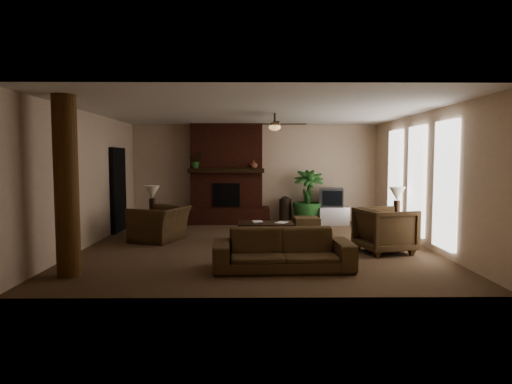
{
  "coord_description": "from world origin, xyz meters",
  "views": [
    {
      "loc": [
        -0.1,
        -9.12,
        1.83
      ],
      "look_at": [
        0.0,
        0.4,
        1.1
      ],
      "focal_mm": 30.61,
      "sensor_mm": 36.0,
      "label": 1
    }
  ],
  "objects_px": {
    "side_table_left": "(153,225)",
    "lamp_left": "(152,194)",
    "armchair_right": "(385,228)",
    "ottoman": "(306,225)",
    "coffee_table": "(266,225)",
    "tv_stand": "(332,216)",
    "floor_plant": "(308,209)",
    "side_table_right": "(396,228)",
    "log_column": "(66,187)",
    "lamp_right": "(397,196)",
    "floor_vase": "(285,208)",
    "armchair_left": "(160,218)",
    "sofa": "(283,243)"
  },
  "relations": [
    {
      "from": "coffee_table",
      "to": "side_table_right",
      "type": "relative_size",
      "value": 2.18
    },
    {
      "from": "side_table_left",
      "to": "lamp_left",
      "type": "height_order",
      "value": "lamp_left"
    },
    {
      "from": "armchair_right",
      "to": "lamp_left",
      "type": "xyz_separation_m",
      "value": [
        -4.93,
        1.79,
        0.51
      ]
    },
    {
      "from": "tv_stand",
      "to": "floor_plant",
      "type": "bearing_deg",
      "value": 165.53
    },
    {
      "from": "armchair_right",
      "to": "tv_stand",
      "type": "height_order",
      "value": "armchair_right"
    },
    {
      "from": "sofa",
      "to": "coffee_table",
      "type": "height_order",
      "value": "sofa"
    },
    {
      "from": "log_column",
      "to": "sofa",
      "type": "relative_size",
      "value": 1.23
    },
    {
      "from": "log_column",
      "to": "side_table_right",
      "type": "distance_m",
      "value": 6.86
    },
    {
      "from": "log_column",
      "to": "armchair_right",
      "type": "distance_m",
      "value": 5.78
    },
    {
      "from": "armchair_right",
      "to": "side_table_left",
      "type": "relative_size",
      "value": 1.77
    },
    {
      "from": "floor_vase",
      "to": "lamp_left",
      "type": "relative_size",
      "value": 1.18
    },
    {
      "from": "armchair_left",
      "to": "armchair_right",
      "type": "distance_m",
      "value": 4.84
    },
    {
      "from": "ottoman",
      "to": "floor_plant",
      "type": "xyz_separation_m",
      "value": [
        0.22,
        1.45,
        0.22
      ]
    },
    {
      "from": "side_table_left",
      "to": "side_table_right",
      "type": "bearing_deg",
      "value": -5.05
    },
    {
      "from": "sofa",
      "to": "side_table_left",
      "type": "height_order",
      "value": "sofa"
    },
    {
      "from": "armchair_right",
      "to": "ottoman",
      "type": "bearing_deg",
      "value": 15.49
    },
    {
      "from": "side_table_left",
      "to": "coffee_table",
      "type": "bearing_deg",
      "value": -14.35
    },
    {
      "from": "armchair_left",
      "to": "log_column",
      "type": "bearing_deg",
      "value": 4.64
    },
    {
      "from": "tv_stand",
      "to": "side_table_left",
      "type": "height_order",
      "value": "side_table_left"
    },
    {
      "from": "lamp_right",
      "to": "ottoman",
      "type": "bearing_deg",
      "value": 154.38
    },
    {
      "from": "tv_stand",
      "to": "floor_vase",
      "type": "distance_m",
      "value": 1.32
    },
    {
      "from": "floor_vase",
      "to": "side_table_right",
      "type": "height_order",
      "value": "floor_vase"
    },
    {
      "from": "side_table_left",
      "to": "lamp_right",
      "type": "distance_m",
      "value": 5.64
    },
    {
      "from": "tv_stand",
      "to": "sofa",
      "type": "bearing_deg",
      "value": -118.92
    },
    {
      "from": "tv_stand",
      "to": "side_table_left",
      "type": "bearing_deg",
      "value": -167.86
    },
    {
      "from": "floor_vase",
      "to": "side_table_right",
      "type": "bearing_deg",
      "value": -48.46
    },
    {
      "from": "armchair_left",
      "to": "coffee_table",
      "type": "height_order",
      "value": "armchair_left"
    },
    {
      "from": "sofa",
      "to": "floor_plant",
      "type": "bearing_deg",
      "value": 75.36
    },
    {
      "from": "lamp_left",
      "to": "side_table_right",
      "type": "distance_m",
      "value": 5.65
    },
    {
      "from": "side_table_left",
      "to": "lamp_left",
      "type": "relative_size",
      "value": 0.85
    },
    {
      "from": "armchair_right",
      "to": "side_table_right",
      "type": "xyz_separation_m",
      "value": [
        0.64,
        1.27,
        -0.21
      ]
    },
    {
      "from": "coffee_table",
      "to": "side_table_left",
      "type": "distance_m",
      "value": 2.72
    },
    {
      "from": "floor_vase",
      "to": "sofa",
      "type": "bearing_deg",
      "value": -94.88
    },
    {
      "from": "log_column",
      "to": "side_table_left",
      "type": "distance_m",
      "value": 3.64
    },
    {
      "from": "sofa",
      "to": "ottoman",
      "type": "bearing_deg",
      "value": 74.0
    },
    {
      "from": "armchair_right",
      "to": "floor_plant",
      "type": "xyz_separation_m",
      "value": [
        -1.04,
        3.62,
        -0.06
      ]
    },
    {
      "from": "armchair_left",
      "to": "side_table_left",
      "type": "height_order",
      "value": "armchair_left"
    },
    {
      "from": "lamp_left",
      "to": "coffee_table",
      "type": "bearing_deg",
      "value": -14.98
    },
    {
      "from": "log_column",
      "to": "tv_stand",
      "type": "relative_size",
      "value": 3.29
    },
    {
      "from": "floor_plant",
      "to": "lamp_right",
      "type": "bearing_deg",
      "value": -54.54
    },
    {
      "from": "coffee_table",
      "to": "armchair_right",
      "type": "bearing_deg",
      "value": -25.31
    },
    {
      "from": "ottoman",
      "to": "side_table_right",
      "type": "xyz_separation_m",
      "value": [
        1.91,
        -0.91,
        0.08
      ]
    },
    {
      "from": "log_column",
      "to": "ottoman",
      "type": "height_order",
      "value": "log_column"
    },
    {
      "from": "sofa",
      "to": "ottoman",
      "type": "distance_m",
      "value": 3.58
    },
    {
      "from": "armchair_left",
      "to": "floor_vase",
      "type": "relative_size",
      "value": 1.52
    },
    {
      "from": "coffee_table",
      "to": "floor_plant",
      "type": "distance_m",
      "value": 2.83
    },
    {
      "from": "lamp_left",
      "to": "side_table_right",
      "type": "relative_size",
      "value": 1.18
    },
    {
      "from": "side_table_left",
      "to": "floor_plant",
      "type": "bearing_deg",
      "value": 25.6
    },
    {
      "from": "coffee_table",
      "to": "ottoman",
      "type": "xyz_separation_m",
      "value": [
        1.03,
        1.09,
        -0.17
      ]
    },
    {
      "from": "coffee_table",
      "to": "tv_stand",
      "type": "bearing_deg",
      "value": 52.31
    }
  ]
}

